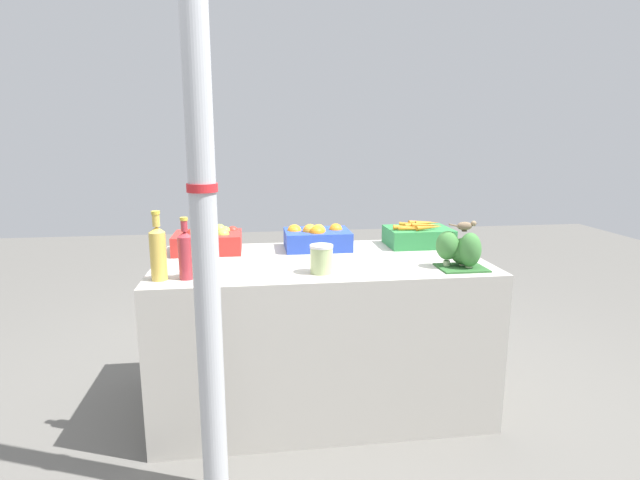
{
  "coord_description": "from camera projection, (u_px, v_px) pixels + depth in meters",
  "views": [
    {
      "loc": [
        -0.34,
        -2.47,
        1.41
      ],
      "look_at": [
        0.0,
        0.0,
        0.89
      ],
      "focal_mm": 28.0,
      "sensor_mm": 36.0,
      "label": 1
    }
  ],
  "objects": [
    {
      "name": "ground_plane",
      "position": [
        320.0,
        400.0,
        2.72
      ],
      "size": [
        10.0,
        10.0,
        0.0
      ],
      "primitive_type": "plane",
      "color": "#605E59"
    },
    {
      "name": "market_table",
      "position": [
        320.0,
        332.0,
        2.64
      ],
      "size": [
        1.65,
        0.86,
        0.79
      ],
      "primitive_type": "cube",
      "color": "#B7B2A8",
      "rests_on": "ground_plane"
    },
    {
      "name": "support_pole",
      "position": [
        204.0,
        218.0,
        1.79
      ],
      "size": [
        0.11,
        0.11,
        2.24
      ],
      "color": "#B7BABF",
      "rests_on": "ground_plane"
    },
    {
      "name": "apple_crate",
      "position": [
        209.0,
        240.0,
        2.71
      ],
      "size": [
        0.36,
        0.27,
        0.14
      ],
      "color": "red",
      "rests_on": "market_table"
    },
    {
      "name": "orange_crate",
      "position": [
        316.0,
        238.0,
        2.79
      ],
      "size": [
        0.36,
        0.27,
        0.14
      ],
      "color": "#2847B7",
      "rests_on": "market_table"
    },
    {
      "name": "carrot_crate",
      "position": [
        418.0,
        236.0,
        2.87
      ],
      "size": [
        0.36,
        0.27,
        0.14
      ],
      "color": "#2D8442",
      "rests_on": "market_table"
    },
    {
      "name": "broccoli_pile",
      "position": [
        461.0,
        250.0,
        2.38
      ],
      "size": [
        0.23,
        0.19,
        0.18
      ],
      "color": "#2D602D",
      "rests_on": "market_table"
    },
    {
      "name": "juice_bottle_golden",
      "position": [
        158.0,
        251.0,
        2.16
      ],
      "size": [
        0.07,
        0.07,
        0.31
      ],
      "color": "gold",
      "rests_on": "market_table"
    },
    {
      "name": "juice_bottle_ruby",
      "position": [
        186.0,
        254.0,
        2.18
      ],
      "size": [
        0.06,
        0.06,
        0.28
      ],
      "color": "#B2333D",
      "rests_on": "market_table"
    },
    {
      "name": "juice_bottle_amber",
      "position": [
        211.0,
        252.0,
        2.2
      ],
      "size": [
        0.07,
        0.07,
        0.28
      ],
      "color": "gold",
      "rests_on": "market_table"
    },
    {
      "name": "pickle_jar",
      "position": [
        321.0,
        259.0,
        2.29
      ],
      "size": [
        0.11,
        0.11,
        0.13
      ],
      "color": "#B2C684",
      "rests_on": "market_table"
    },
    {
      "name": "sparrow_bird",
      "position": [
        466.0,
        226.0,
        2.35
      ],
      "size": [
        0.14,
        0.04,
        0.05
      ],
      "rotation": [
        0.0,
        0.0,
        -0.11
      ],
      "color": "#4C3D2D",
      "rests_on": "broccoli_pile"
    }
  ]
}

